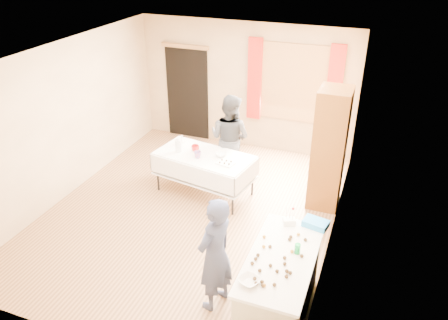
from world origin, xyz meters
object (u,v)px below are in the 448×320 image
at_px(girl, 215,255).
at_px(cabinet, 329,149).
at_px(party_table, 204,170).
at_px(woman, 230,138).
at_px(chair, 229,156).
at_px(counter, 279,287).

bearing_deg(girl, cabinet, -179.98).
relative_size(party_table, woman, 1.10).
distance_m(party_table, girl, 2.62).
relative_size(cabinet, woman, 1.25).
relative_size(girl, woman, 0.94).
relative_size(cabinet, party_table, 1.13).
xyz_separation_m(cabinet, chair, (-1.91, 0.55, -0.73)).
bearing_deg(party_table, cabinet, 21.12).
relative_size(cabinet, girl, 1.33).
height_order(chair, girl, girl).
bearing_deg(party_table, counter, -40.25).
xyz_separation_m(party_table, girl, (1.14, -2.34, 0.32)).
bearing_deg(cabinet, woman, 172.22).
relative_size(counter, girl, 1.01).
height_order(girl, woman, woman).
xyz_separation_m(counter, chair, (-1.81, 3.23, -0.17)).
relative_size(cabinet, chair, 2.15).
bearing_deg(chair, party_table, -108.39).
relative_size(counter, chair, 1.63).
bearing_deg(counter, party_table, 130.15).
distance_m(party_table, woman, 0.78).
height_order(counter, party_table, counter).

